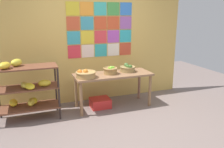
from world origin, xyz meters
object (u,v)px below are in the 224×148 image
object	(u,v)px
fruit_basket_centre	(110,70)
fruit_basket_right	(86,74)
banana_shelf_unit	(26,87)
display_table	(113,78)
fruit_basket_back_right	(128,68)
produce_crate_under_table	(100,103)

from	to	relation	value
fruit_basket_centre	fruit_basket_right	world-z (taller)	fruit_basket_right
banana_shelf_unit	display_table	distance (m)	1.68
fruit_basket_centre	fruit_basket_back_right	bearing A→B (deg)	7.27
banana_shelf_unit	display_table	world-z (taller)	banana_shelf_unit
display_table	produce_crate_under_table	world-z (taller)	display_table
banana_shelf_unit	fruit_basket_centre	distance (m)	1.63
fruit_basket_centre	display_table	bearing A→B (deg)	-0.11
fruit_basket_right	fruit_basket_back_right	world-z (taller)	fruit_basket_back_right
produce_crate_under_table	fruit_basket_right	bearing A→B (deg)	-156.15
display_table	produce_crate_under_table	size ratio (longest dim) A/B	3.95
fruit_basket_right	fruit_basket_back_right	xyz separation A→B (m)	(0.95, 0.15, 0.00)
fruit_basket_back_right	fruit_basket_right	bearing A→B (deg)	-171.11
banana_shelf_unit	fruit_basket_right	xyz separation A→B (m)	(1.08, -0.08, 0.17)
display_table	fruit_basket_right	size ratio (longest dim) A/B	4.05
banana_shelf_unit	fruit_basket_centre	world-z (taller)	banana_shelf_unit
display_table	fruit_basket_right	world-z (taller)	fruit_basket_right
banana_shelf_unit	display_table	size ratio (longest dim) A/B	0.71
fruit_basket_right	produce_crate_under_table	distance (m)	0.78
display_table	fruit_basket_right	bearing A→B (deg)	-170.85
banana_shelf_unit	fruit_basket_back_right	world-z (taller)	banana_shelf_unit
fruit_basket_right	produce_crate_under_table	xyz separation A→B (m)	(0.33, 0.15, -0.69)
display_table	banana_shelf_unit	bearing A→B (deg)	-179.50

